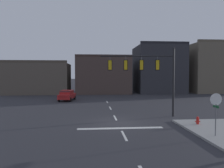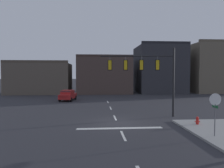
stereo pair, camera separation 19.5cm
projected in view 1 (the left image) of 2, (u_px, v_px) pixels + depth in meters
ground_plane at (118, 122)px, 18.44m from camera, size 400.00×400.00×0.00m
stop_bar_paint at (120, 128)px, 16.45m from camera, size 6.40×0.50×0.01m
lane_centreline at (115, 118)px, 20.43m from camera, size 0.16×26.40×0.01m
signal_mast_near_side at (148, 70)px, 21.14m from camera, size 7.00×1.19×6.57m
stop_sign at (216, 104)px, 13.80m from camera, size 0.76×0.64×2.83m
car_lot_nearside at (67, 95)px, 33.98m from camera, size 2.38×4.62×1.61m
fire_hydrant at (198, 122)px, 17.16m from camera, size 0.40×0.30×0.75m
building_row at (153, 73)px, 49.03m from camera, size 56.67×10.01×11.22m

